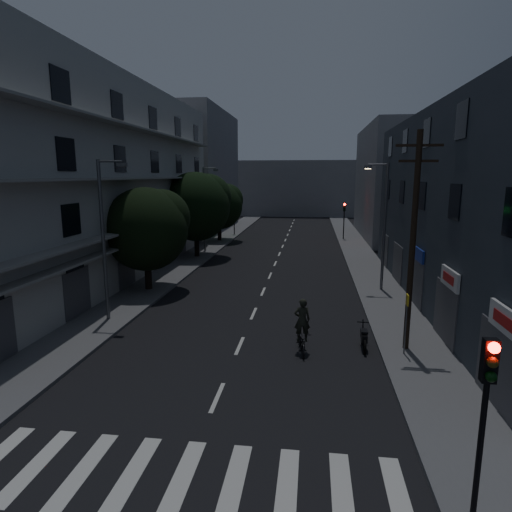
% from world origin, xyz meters
% --- Properties ---
extents(ground, '(160.00, 160.00, 0.00)m').
position_xyz_m(ground, '(0.00, 25.00, 0.00)').
color(ground, black).
rests_on(ground, ground).
extents(sidewalk_left, '(3.00, 90.00, 0.15)m').
position_xyz_m(sidewalk_left, '(-7.50, 25.00, 0.07)').
color(sidewalk_left, '#565659').
rests_on(sidewalk_left, ground).
extents(sidewalk_right, '(3.00, 90.00, 0.15)m').
position_xyz_m(sidewalk_right, '(7.50, 25.00, 0.07)').
color(sidewalk_right, '#565659').
rests_on(sidewalk_right, ground).
extents(crosswalk, '(10.90, 3.00, 0.01)m').
position_xyz_m(crosswalk, '(-0.00, -2.00, 0.00)').
color(crosswalk, beige).
rests_on(crosswalk, ground).
extents(lane_markings, '(0.15, 60.50, 0.01)m').
position_xyz_m(lane_markings, '(0.00, 31.25, 0.01)').
color(lane_markings, beige).
rests_on(lane_markings, ground).
extents(building_left, '(7.00, 36.00, 14.00)m').
position_xyz_m(building_left, '(-11.98, 18.00, 6.99)').
color(building_left, '#A8A8A3').
rests_on(building_left, ground).
extents(building_right, '(6.19, 28.00, 11.00)m').
position_xyz_m(building_right, '(11.99, 14.00, 5.50)').
color(building_right, '#2B323A').
rests_on(building_right, ground).
extents(building_far_left, '(6.00, 20.00, 16.00)m').
position_xyz_m(building_far_left, '(-12.00, 48.00, 8.00)').
color(building_far_left, slate).
rests_on(building_far_left, ground).
extents(building_far_right, '(6.00, 20.00, 13.00)m').
position_xyz_m(building_far_right, '(12.00, 42.00, 6.50)').
color(building_far_right, slate).
rests_on(building_far_right, ground).
extents(building_far_end, '(24.00, 8.00, 10.00)m').
position_xyz_m(building_far_end, '(0.00, 70.00, 5.00)').
color(building_far_end, slate).
rests_on(building_far_end, ground).
extents(tree_near, '(5.30, 5.30, 6.53)m').
position_xyz_m(tree_near, '(-7.34, 14.78, 4.24)').
color(tree_near, black).
rests_on(tree_near, sidewalk_left).
extents(tree_mid, '(6.14, 6.14, 7.56)m').
position_xyz_m(tree_mid, '(-7.24, 26.27, 4.87)').
color(tree_mid, black).
rests_on(tree_mid, sidewalk_left).
extents(tree_far, '(5.22, 5.22, 6.46)m').
position_xyz_m(tree_far, '(-7.30, 36.14, 4.20)').
color(tree_far, black).
rests_on(tree_far, sidewalk_left).
extents(traffic_signal_near, '(0.28, 0.37, 4.10)m').
position_xyz_m(traffic_signal_near, '(6.59, -2.63, 3.10)').
color(traffic_signal_near, black).
rests_on(traffic_signal_near, sidewalk_right).
extents(traffic_signal_far_right, '(0.28, 0.37, 4.10)m').
position_xyz_m(traffic_signal_far_right, '(6.65, 38.81, 3.10)').
color(traffic_signal_far_right, black).
rests_on(traffic_signal_far_right, sidewalk_right).
extents(traffic_signal_far_left, '(0.28, 0.37, 4.10)m').
position_xyz_m(traffic_signal_far_left, '(-6.62, 41.28, 3.10)').
color(traffic_signal_far_left, black).
rests_on(traffic_signal_far_left, sidewalk_left).
extents(street_lamp_left_near, '(1.51, 0.25, 8.00)m').
position_xyz_m(street_lamp_left_near, '(-7.13, 8.80, 4.60)').
color(street_lamp_left_near, '#53565A').
rests_on(street_lamp_left_near, sidewalk_left).
extents(street_lamp_right, '(1.51, 0.25, 8.00)m').
position_xyz_m(street_lamp_right, '(7.46, 16.60, 4.60)').
color(street_lamp_right, '#56575D').
rests_on(street_lamp_right, sidewalk_right).
extents(street_lamp_left_far, '(1.51, 0.25, 8.00)m').
position_xyz_m(street_lamp_left_far, '(-7.23, 29.40, 4.60)').
color(street_lamp_left_far, '#55595D').
rests_on(street_lamp_left_far, sidewalk_left).
extents(utility_pole, '(1.80, 0.24, 9.00)m').
position_xyz_m(utility_pole, '(7.13, 6.84, 4.87)').
color(utility_pole, black).
rests_on(utility_pole, sidewalk_right).
extents(bus_stop_sign, '(0.06, 0.35, 2.52)m').
position_xyz_m(bus_stop_sign, '(6.93, 6.23, 1.89)').
color(bus_stop_sign, '#595B60').
rests_on(bus_stop_sign, sidewalk_right).
extents(motorcycle, '(0.52, 1.79, 1.15)m').
position_xyz_m(motorcycle, '(5.38, 6.92, 0.45)').
color(motorcycle, black).
rests_on(motorcycle, ground).
extents(cyclist, '(0.92, 1.93, 2.35)m').
position_xyz_m(cyclist, '(2.72, 6.19, 0.79)').
color(cyclist, black).
rests_on(cyclist, ground).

